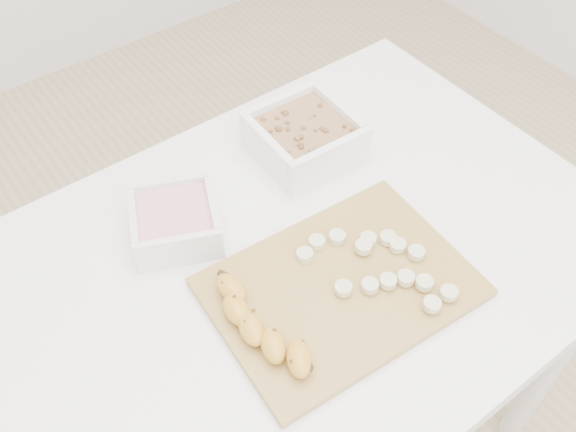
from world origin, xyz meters
TOP-DOWN VIEW (x-y plane):
  - table at (0.00, 0.00)m, footprint 1.00×0.70m
  - bowl_yogurt at (-0.13, 0.15)m, footprint 0.17×0.17m
  - bowl_granola at (0.14, 0.17)m, footprint 0.17×0.17m
  - cutting_board at (0.01, -0.09)m, footprint 0.39×0.29m
  - banana at (-0.13, -0.09)m, footprint 0.08×0.20m
  - banana_slices at (0.07, -0.10)m, footprint 0.16×0.21m

SIDE VIEW (x-z plane):
  - table at x=0.00m, z-range 0.28..1.03m
  - cutting_board at x=0.01m, z-range 0.75..0.76m
  - banana_slices at x=0.07m, z-range 0.76..0.78m
  - bowl_yogurt at x=-0.13m, z-range 0.75..0.81m
  - banana at x=-0.13m, z-range 0.77..0.80m
  - bowl_granola at x=0.14m, z-range 0.75..0.83m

